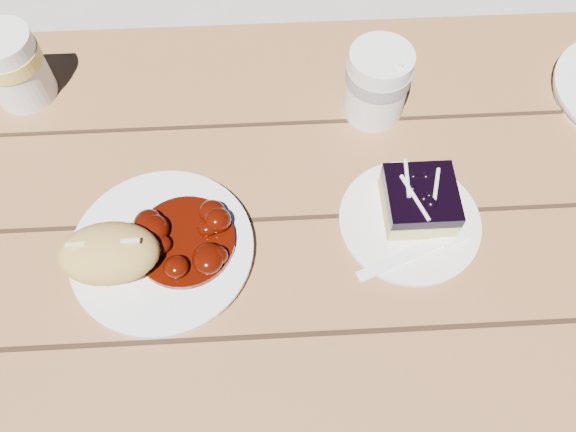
{
  "coord_description": "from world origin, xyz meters",
  "views": [
    {
      "loc": [
        -0.02,
        -0.28,
        1.41
      ],
      "look_at": [
        -0.0,
        0.05,
        0.81
      ],
      "focal_mm": 35.0,
      "sensor_mm": 36.0,
      "label": 1
    }
  ],
  "objects_px": {
    "main_plate": "(163,250)",
    "blueberry_cake": "(419,200)",
    "dessert_plate": "(409,222)",
    "coffee_cup": "(377,83)",
    "second_cup": "(13,67)",
    "picnic_table": "(290,316)",
    "bread_roll": "(109,253)"
  },
  "relations": [
    {
      "from": "main_plate",
      "to": "blueberry_cake",
      "type": "bearing_deg",
      "value": 7.1
    },
    {
      "from": "main_plate",
      "to": "dessert_plate",
      "type": "distance_m",
      "value": 0.32
    },
    {
      "from": "coffee_cup",
      "to": "second_cup",
      "type": "xyz_separation_m",
      "value": [
        -0.52,
        0.06,
        0.0
      ]
    },
    {
      "from": "main_plate",
      "to": "blueberry_cake",
      "type": "height_order",
      "value": "blueberry_cake"
    },
    {
      "from": "picnic_table",
      "to": "coffee_cup",
      "type": "distance_m",
      "value": 0.37
    },
    {
      "from": "main_plate",
      "to": "coffee_cup",
      "type": "xyz_separation_m",
      "value": [
        0.3,
        0.22,
        0.05
      ]
    },
    {
      "from": "main_plate",
      "to": "second_cup",
      "type": "bearing_deg",
      "value": 128.03
    },
    {
      "from": "dessert_plate",
      "to": "second_cup",
      "type": "height_order",
      "value": "second_cup"
    },
    {
      "from": "bread_roll",
      "to": "blueberry_cake",
      "type": "bearing_deg",
      "value": 9.01
    },
    {
      "from": "blueberry_cake",
      "to": "second_cup",
      "type": "height_order",
      "value": "second_cup"
    },
    {
      "from": "main_plate",
      "to": "bread_roll",
      "type": "relative_size",
      "value": 1.87
    },
    {
      "from": "blueberry_cake",
      "to": "coffee_cup",
      "type": "relative_size",
      "value": 0.81
    },
    {
      "from": "blueberry_cake",
      "to": "second_cup",
      "type": "xyz_separation_m",
      "value": [
        -0.55,
        0.24,
        0.02
      ]
    },
    {
      "from": "picnic_table",
      "to": "dessert_plate",
      "type": "bearing_deg",
      "value": 21.64
    },
    {
      "from": "bread_roll",
      "to": "dessert_plate",
      "type": "distance_m",
      "value": 0.38
    },
    {
      "from": "blueberry_cake",
      "to": "second_cup",
      "type": "distance_m",
      "value": 0.6
    },
    {
      "from": "bread_roll",
      "to": "second_cup",
      "type": "bearing_deg",
      "value": 118.76
    },
    {
      "from": "dessert_plate",
      "to": "coffee_cup",
      "type": "relative_size",
      "value": 1.63
    },
    {
      "from": "dessert_plate",
      "to": "coffee_cup",
      "type": "height_order",
      "value": "coffee_cup"
    },
    {
      "from": "coffee_cup",
      "to": "second_cup",
      "type": "height_order",
      "value": "same"
    },
    {
      "from": "dessert_plate",
      "to": "second_cup",
      "type": "distance_m",
      "value": 0.6
    },
    {
      "from": "bread_roll",
      "to": "second_cup",
      "type": "distance_m",
      "value": 0.35
    },
    {
      "from": "coffee_cup",
      "to": "second_cup",
      "type": "relative_size",
      "value": 1.0
    },
    {
      "from": "bread_roll",
      "to": "coffee_cup",
      "type": "xyz_separation_m",
      "value": [
        0.35,
        0.24,
        0.01
      ]
    },
    {
      "from": "dessert_plate",
      "to": "coffee_cup",
      "type": "distance_m",
      "value": 0.21
    },
    {
      "from": "picnic_table",
      "to": "main_plate",
      "type": "xyz_separation_m",
      "value": [
        -0.16,
        0.04,
        0.17
      ]
    },
    {
      "from": "bread_roll",
      "to": "blueberry_cake",
      "type": "distance_m",
      "value": 0.39
    },
    {
      "from": "dessert_plate",
      "to": "main_plate",
      "type": "bearing_deg",
      "value": -175.31
    },
    {
      "from": "bread_roll",
      "to": "coffee_cup",
      "type": "height_order",
      "value": "coffee_cup"
    },
    {
      "from": "main_plate",
      "to": "dessert_plate",
      "type": "height_order",
      "value": "main_plate"
    },
    {
      "from": "bread_roll",
      "to": "blueberry_cake",
      "type": "relative_size",
      "value": 1.35
    },
    {
      "from": "bread_roll",
      "to": "blueberry_cake",
      "type": "height_order",
      "value": "bread_roll"
    }
  ]
}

